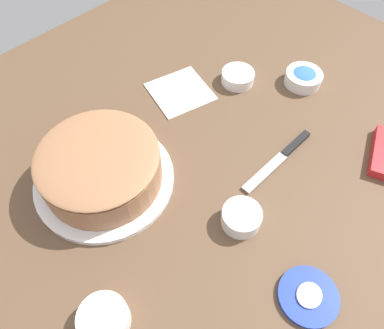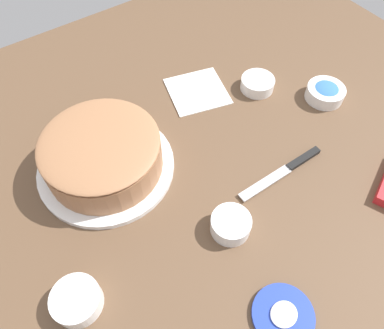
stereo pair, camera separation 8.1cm
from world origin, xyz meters
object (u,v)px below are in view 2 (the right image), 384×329
object	(u,v)px
sprinkle_bowl_yellow	(231,224)
paper_napkin	(197,91)
sprinkle_bowl_rainbow	(257,83)
sprinkle_bowl_orange	(77,300)
spreading_knife	(288,168)
sprinkle_bowl_blue	(325,92)
frosting_tub_lid	(283,315)
frosted_cake	(103,155)

from	to	relation	value
sprinkle_bowl_yellow	paper_napkin	world-z (taller)	sprinkle_bowl_yellow
sprinkle_bowl_rainbow	sprinkle_bowl_orange	size ratio (longest dim) A/B	0.99
spreading_knife	sprinkle_bowl_orange	world-z (taller)	sprinkle_bowl_orange
sprinkle_bowl_rainbow	sprinkle_bowl_blue	bearing A→B (deg)	-46.62
frosting_tub_lid	sprinkle_bowl_orange	world-z (taller)	sprinkle_bowl_orange
frosted_cake	paper_napkin	size ratio (longest dim) A/B	2.09
frosted_cake	sprinkle_bowl_blue	xyz separation A→B (m)	(0.58, -0.13, -0.03)
frosted_cake	frosting_tub_lid	bearing A→B (deg)	-76.74
spreading_knife	sprinkle_bowl_blue	distance (m)	0.27
frosted_cake	sprinkle_bowl_orange	size ratio (longest dim) A/B	3.44
sprinkle_bowl_rainbow	spreading_knife	bearing A→B (deg)	-115.47
frosted_cake	sprinkle_bowl_rainbow	world-z (taller)	frosted_cake
sprinkle_bowl_rainbow	frosting_tub_lid	bearing A→B (deg)	-126.09
sprinkle_bowl_orange	paper_napkin	world-z (taller)	sprinkle_bowl_orange
frosting_tub_lid	sprinkle_bowl_rainbow	xyz separation A→B (m)	(0.35, 0.48, 0.01)
spreading_knife	sprinkle_bowl_orange	xyz separation A→B (m)	(-0.53, 0.00, 0.01)
frosting_tub_lid	sprinkle_bowl_yellow	world-z (taller)	sprinkle_bowl_yellow
sprinkle_bowl_blue	paper_napkin	bearing A→B (deg)	141.25
paper_napkin	frosting_tub_lid	bearing A→B (deg)	-110.28
spreading_knife	sprinkle_bowl_blue	xyz separation A→B (m)	(0.24, 0.12, 0.01)
frosting_tub_lid	sprinkle_bowl_rainbow	size ratio (longest dim) A/B	1.27
sprinkle_bowl_blue	sprinkle_bowl_orange	distance (m)	0.78
sprinkle_bowl_blue	paper_napkin	distance (m)	0.34
spreading_knife	sprinkle_bowl_yellow	distance (m)	0.21
frosted_cake	spreading_knife	xyz separation A→B (m)	(0.34, -0.24, -0.04)
sprinkle_bowl_yellow	sprinkle_bowl_orange	distance (m)	0.33
frosting_tub_lid	spreading_knife	xyz separation A→B (m)	(0.23, 0.23, -0.00)
sprinkle_bowl_orange	sprinkle_bowl_yellow	bearing A→B (deg)	-7.28
spreading_knife	sprinkle_bowl_rainbow	xyz separation A→B (m)	(0.12, 0.25, 0.01)
frosted_cake	sprinkle_bowl_rainbow	xyz separation A→B (m)	(0.46, 0.00, -0.03)
sprinkle_bowl_yellow	frosted_cake	bearing A→B (deg)	116.24
spreading_knife	sprinkle_bowl_orange	distance (m)	0.53
sprinkle_bowl_yellow	paper_napkin	size ratio (longest dim) A/B	0.56
spreading_knife	sprinkle_bowl_blue	world-z (taller)	sprinkle_bowl_blue
frosted_cake	paper_napkin	distance (m)	0.33
frosting_tub_lid	paper_napkin	xyz separation A→B (m)	(0.21, 0.56, -0.00)
spreading_knife	sprinkle_bowl_blue	size ratio (longest dim) A/B	2.36
frosted_cake	sprinkle_bowl_rainbow	bearing A→B (deg)	0.48
sprinkle_bowl_yellow	sprinkle_bowl_blue	world-z (taller)	same
sprinkle_bowl_yellow	sprinkle_bowl_orange	bearing A→B (deg)	172.72
sprinkle_bowl_yellow	sprinkle_bowl_orange	world-z (taller)	same
frosting_tub_lid	spreading_knife	world-z (taller)	frosting_tub_lid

